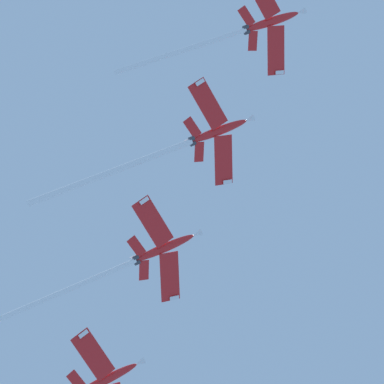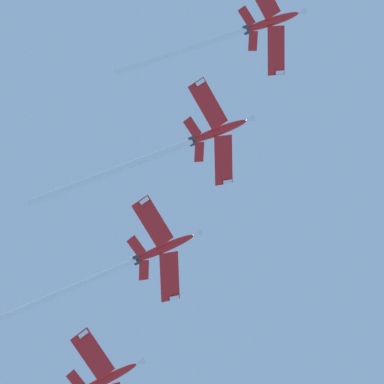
% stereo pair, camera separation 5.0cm
% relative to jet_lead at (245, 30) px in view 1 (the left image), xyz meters
% --- Properties ---
extents(jet_lead, '(33.54, 20.90, 19.73)m').
position_rel_jet_lead_xyz_m(jet_lead, '(0.00, 0.00, 0.00)').
color(jet_lead, red).
extents(jet_second, '(37.08, 22.48, 22.50)m').
position_rel_jet_lead_xyz_m(jet_second, '(22.11, -7.58, -9.96)').
color(jet_second, red).
extents(jet_third, '(36.12, 21.80, 20.54)m').
position_rel_jet_lead_xyz_m(jet_third, '(40.31, -17.83, -15.57)').
color(jet_third, red).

